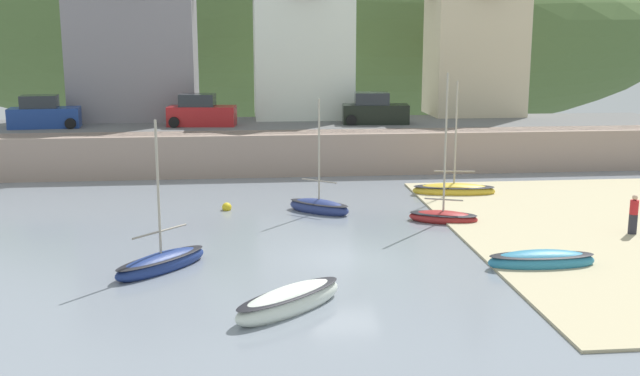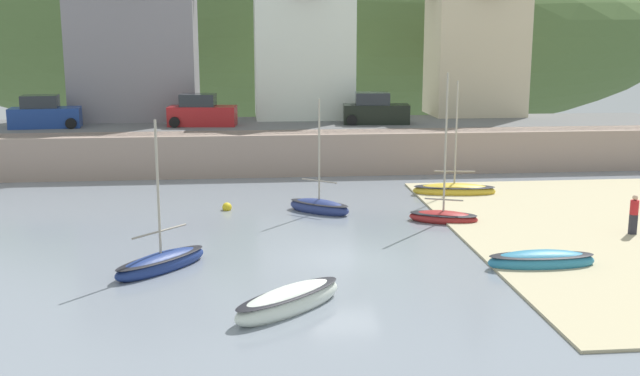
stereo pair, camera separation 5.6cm
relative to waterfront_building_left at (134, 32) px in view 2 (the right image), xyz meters
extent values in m
cube|color=gray|center=(10.56, -25.20, -8.09)|extent=(48.00, 40.00, 0.06)
cube|color=tan|center=(10.56, -8.20, -6.86)|extent=(48.00, 2.40, 2.40)
cube|color=#606060|center=(10.56, -4.50, -5.71)|extent=(48.00, 9.00, 0.10)
ellipsoid|color=#506B38|center=(13.69, 30.00, -0.51)|extent=(80.00, 44.00, 21.57)
cube|color=gray|center=(0.00, 0.00, -0.91)|extent=(7.93, 5.65, 9.50)
cube|color=white|center=(11.03, 0.00, -1.54)|extent=(6.41, 5.82, 8.24)
cube|color=beige|center=(22.91, 0.00, -1.53)|extent=(6.15, 4.75, 8.25)
cube|color=tan|center=(25.12, 4.00, -0.48)|extent=(2.80, 2.80, 10.37)
ellipsoid|color=white|center=(8.24, -30.31, -7.79)|extent=(3.87, 3.62, 0.98)
ellipsoid|color=black|center=(8.24, -30.31, -7.52)|extent=(3.79, 3.55, 0.12)
ellipsoid|color=teal|center=(17.31, -27.04, -7.83)|extent=(3.86, 1.18, 0.84)
ellipsoid|color=black|center=(17.31, -27.04, -7.60)|extent=(3.78, 1.16, 0.12)
ellipsoid|color=maroon|center=(15.57, -20.24, -7.89)|extent=(3.20, 2.18, 0.63)
ellipsoid|color=black|center=(15.57, -20.24, -7.71)|extent=(3.14, 2.13, 0.12)
cylinder|color=#B2A893|center=(15.57, -20.24, -4.60)|extent=(0.09, 0.09, 5.95)
cylinder|color=gray|center=(15.57, -20.24, -7.06)|extent=(1.58, 0.67, 0.07)
ellipsoid|color=gold|center=(17.52, -14.94, -7.84)|extent=(4.30, 1.88, 0.79)
ellipsoid|color=black|center=(17.52, -14.94, -7.63)|extent=(4.22, 1.84, 0.12)
cylinder|color=#B2A893|center=(17.52, -14.94, -4.88)|extent=(0.09, 0.09, 5.13)
cylinder|color=gray|center=(17.52, -14.94, -6.84)|extent=(2.02, 0.37, 0.07)
ellipsoid|color=navy|center=(10.36, -17.96, -7.84)|extent=(3.09, 2.76, 0.79)
ellipsoid|color=black|center=(10.36, -17.96, -7.62)|extent=(3.03, 2.70, 0.12)
cylinder|color=#B2A893|center=(10.36, -17.96, -5.16)|extent=(0.09, 0.09, 4.57)
cylinder|color=gray|center=(10.36, -17.96, -6.59)|extent=(1.49, 1.20, 0.07)
ellipsoid|color=navy|center=(4.04, -25.94, -7.84)|extent=(3.46, 3.63, 0.80)
ellipsoid|color=black|center=(4.04, -25.94, -7.62)|extent=(3.39, 3.56, 0.12)
cylinder|color=#B2A893|center=(4.04, -25.94, -5.12)|extent=(0.09, 0.09, 4.64)
cylinder|color=gray|center=(4.04, -25.94, -6.67)|extent=(1.69, 1.83, 0.07)
cube|color=navy|center=(-4.89, -4.50, -5.06)|extent=(4.23, 2.05, 1.20)
cube|color=#282D33|center=(-5.14, -4.50, -4.11)|extent=(2.22, 1.68, 0.80)
cylinder|color=black|center=(-3.24, -3.70, -5.34)|extent=(0.64, 0.22, 0.64)
cylinder|color=black|center=(-3.24, -5.30, -5.34)|extent=(0.64, 0.22, 0.64)
cylinder|color=black|center=(-6.54, -3.70, -5.34)|extent=(0.64, 0.22, 0.64)
cylinder|color=black|center=(-6.54, -5.30, -5.34)|extent=(0.64, 0.22, 0.64)
cube|color=#B01E20|center=(4.49, -4.50, -5.06)|extent=(4.26, 2.13, 1.20)
cube|color=#282D33|center=(4.24, -4.50, -4.11)|extent=(2.25, 1.72, 0.80)
cylinder|color=black|center=(6.14, -3.70, -5.34)|extent=(0.64, 0.22, 0.64)
cylinder|color=black|center=(6.14, -5.30, -5.34)|extent=(0.64, 0.22, 0.64)
cylinder|color=black|center=(2.84, -3.70, -5.34)|extent=(0.64, 0.22, 0.64)
cylinder|color=black|center=(2.84, -5.30, -5.34)|extent=(0.64, 0.22, 0.64)
cube|color=black|center=(15.29, -4.50, -5.06)|extent=(4.24, 2.09, 1.20)
cube|color=#282D33|center=(15.04, -4.50, -4.11)|extent=(2.23, 1.70, 0.80)
cylinder|color=black|center=(16.94, -3.70, -5.34)|extent=(0.64, 0.22, 0.64)
cylinder|color=black|center=(16.94, -5.30, -5.34)|extent=(0.64, 0.22, 0.64)
cylinder|color=black|center=(13.64, -3.70, -5.34)|extent=(0.64, 0.22, 0.64)
cylinder|color=black|center=(13.64, -5.30, -5.34)|extent=(0.64, 0.22, 0.64)
cube|color=#282833|center=(22.58, -23.36, -7.55)|extent=(0.28, 0.20, 0.82)
cylinder|color=red|center=(22.58, -23.36, -6.85)|extent=(0.34, 0.34, 0.58)
sphere|color=#D1A889|center=(22.58, -23.36, -6.45)|extent=(0.22, 0.22, 0.22)
sphere|color=yellow|center=(6.15, -17.08, -7.93)|extent=(0.44, 0.44, 0.44)
camera|label=1|loc=(6.96, -51.93, 0.19)|focal=43.05mm
camera|label=2|loc=(7.02, -51.94, 0.19)|focal=43.05mm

